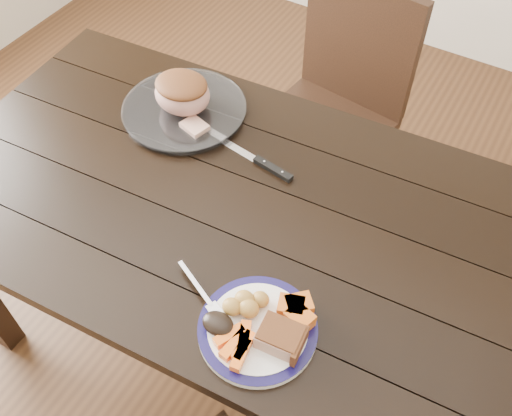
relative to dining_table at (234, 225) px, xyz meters
The scene contains 15 objects.
ground 0.66m from the dining_table, ahead, with size 4.00×4.00×0.00m, color #472B16.
dining_table is the anchor object (origin of this frame).
chair_far 0.75m from the dining_table, 92.70° to the left, with size 0.47×0.48×0.93m.
dinner_plate 0.38m from the dining_table, 49.54° to the right, with size 0.26×0.26×0.02m, color white.
plate_rim 0.38m from the dining_table, 49.54° to the right, with size 0.26×0.26×0.02m, color #100C3D.
serving_platter 0.38m from the dining_table, 144.23° to the left, with size 0.35×0.35×0.02m, color white.
pork_slice 0.43m from the dining_table, 43.83° to the right, with size 0.09×0.07×0.04m, color tan.
roasted_potatoes 0.34m from the dining_table, 52.78° to the right, with size 0.08×0.09×0.04m.
carrot_batons 0.42m from the dining_table, 56.26° to the right, with size 0.08×0.11×0.02m.
pumpkin_wedges 0.38m from the dining_table, 35.76° to the right, with size 0.09×0.09×0.04m.
dark_mushroom 0.38m from the dining_table, 62.75° to the right, with size 0.07×0.05×0.03m, color black.
fork 0.30m from the dining_table, 71.17° to the right, with size 0.17×0.09×0.00m.
roast_joint 0.40m from the dining_table, 144.23° to the left, with size 0.16×0.14×0.11m, color tan.
cut_slice 0.30m from the dining_table, 144.40° to the left, with size 0.07×0.06×0.02m, color tan.
carving_knife 0.18m from the dining_table, 92.12° to the left, with size 0.32×0.07×0.01m.
Camera 1 is at (0.52, -0.76, 1.86)m, focal length 40.00 mm.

